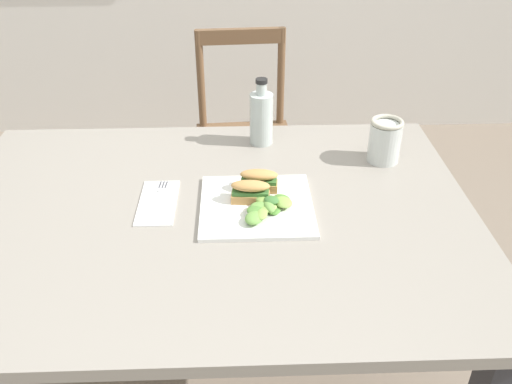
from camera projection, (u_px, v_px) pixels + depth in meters
The scene contains 10 objects.
dining_table at pixel (211, 248), 1.40m from camera, with size 1.31×0.95×0.74m.
chair_wooden_far at pixel (244, 138), 2.32m from camera, with size 0.42×0.42×0.87m.
plate_lunch at pixel (257, 206), 1.35m from camera, with size 0.28×0.28×0.01m, color white.
sandwich_half_front at pixel (251, 191), 1.35m from camera, with size 0.10×0.06×0.06m.
sandwich_half_back at pixel (259, 180), 1.39m from camera, with size 0.10×0.06×0.06m.
salad_mixed_greens at pixel (267, 206), 1.32m from camera, with size 0.13×0.15×0.03m.
napkin_folded at pixel (158, 202), 1.37m from camera, with size 0.09×0.20×0.00m, color white.
fork_on_napkin at pixel (159, 198), 1.38m from camera, with size 0.03×0.19×0.00m.
bottle_cold_brew at pixel (261, 120), 1.61m from camera, with size 0.07×0.07×0.20m.
mason_jar_iced_tea at pixel (385, 143), 1.53m from camera, with size 0.09×0.09×0.12m.
Camera 1 is at (0.05, -1.06, 1.50)m, focal length 38.52 mm.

